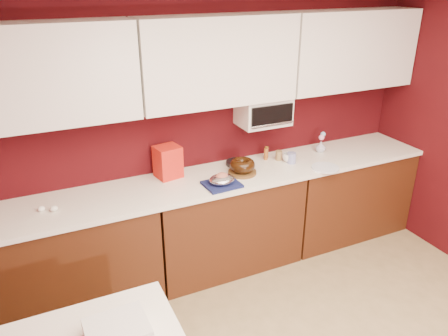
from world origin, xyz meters
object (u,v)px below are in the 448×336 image
flower_vase (321,146)px  newspaper_stack (118,333)px  bundt_cake (242,165)px  foil_ham_nest (222,179)px  toaster_oven (263,111)px  coffee_mug (288,157)px  blue_jar (291,158)px  pandoro_box (168,162)px

flower_vase → newspaper_stack: flower_vase is taller
bundt_cake → foil_ham_nest: size_ratio=1.04×
toaster_oven → newspaper_stack: size_ratio=1.45×
coffee_mug → newspaper_stack: (-1.88, -1.35, -0.15)m
blue_jar → flower_vase: bearing=15.3°
foil_ham_nest → blue_jar: size_ratio=2.17×
foil_ham_nest → coffee_mug: (0.76, 0.20, -0.01)m
coffee_mug → blue_jar: size_ratio=1.02×
toaster_oven → newspaper_stack: 2.31m
foil_ham_nest → newspaper_stack: 1.61m
pandoro_box → coffee_mug: pandoro_box is taller
foil_ham_nest → bundt_cake: bearing=28.2°
coffee_mug → toaster_oven: bearing=146.2°
toaster_oven → foil_ham_nest: bearing=-149.2°
pandoro_box → newspaper_stack: (-0.78, -1.50, -0.23)m
coffee_mug → blue_jar: coffee_mug is taller
newspaper_stack → pandoro_box: bearing=62.6°
toaster_oven → pandoro_box: size_ratio=1.64×
blue_jar → flower_vase: 0.42m
toaster_oven → blue_jar: bearing=-38.3°
flower_vase → newspaper_stack: size_ratio=0.38×
foil_ham_nest → blue_jar: 0.79m
foil_ham_nest → pandoro_box: 0.50m
toaster_oven → bundt_cake: bearing=-147.0°
pandoro_box → flower_vase: size_ratio=2.32×
bundt_cake → blue_jar: 0.52m
toaster_oven → coffee_mug: toaster_oven is taller
pandoro_box → coffee_mug: (1.10, -0.16, -0.09)m
pandoro_box → flower_vase: 1.53m
toaster_oven → pandoro_box: bearing=178.8°
pandoro_box → bundt_cake: bearing=-29.7°
pandoro_box → blue_jar: bearing=-19.8°
toaster_oven → pandoro_box: 0.96m
newspaper_stack → flower_vase: bearing=31.7°
foil_ham_nest → pandoro_box: bearing=133.8°
coffee_mug → bundt_cake: bearing=-173.6°
newspaper_stack → bundt_cake: bearing=43.1°
pandoro_box → coffee_mug: 1.12m
foil_ham_nest → flower_vase: size_ratio=1.80×
coffee_mug → newspaper_stack: size_ratio=0.32×
pandoro_box → blue_jar: (1.12, -0.19, -0.09)m
coffee_mug → blue_jar: bearing=-70.2°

